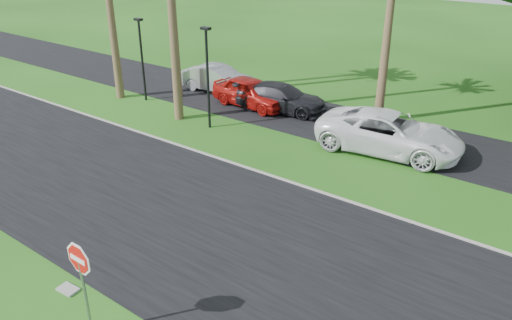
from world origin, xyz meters
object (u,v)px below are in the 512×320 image
object	(u,v)px
stop_sign_near	(81,271)
car_silver	(218,79)
car_red	(251,93)
car_dark	(281,98)
car_minivan	(389,133)

from	to	relation	value
stop_sign_near	car_silver	size ratio (longest dim) A/B	0.59
car_red	stop_sign_near	bearing A→B (deg)	-151.65
stop_sign_near	car_red	size ratio (longest dim) A/B	0.59
car_red	car_dark	distance (m)	1.68
stop_sign_near	car_dark	size ratio (longest dim) A/B	0.55
car_silver	car_minivan	world-z (taller)	car_minivan
stop_sign_near	car_silver	bearing A→B (deg)	121.47
stop_sign_near	car_minivan	bearing A→B (deg)	84.50
car_silver	car_dark	bearing A→B (deg)	-104.15
car_red	car_dark	size ratio (longest dim) A/B	0.94
stop_sign_near	car_silver	world-z (taller)	stop_sign_near
stop_sign_near	car_dark	bearing A→B (deg)	108.32
stop_sign_near	car_dark	xyz separation A→B (m)	(-5.10, 15.40, -1.09)
car_dark	stop_sign_near	bearing A→B (deg)	-172.19
stop_sign_near	car_silver	xyz separation A→B (m)	(-9.80, 16.01, -1.05)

